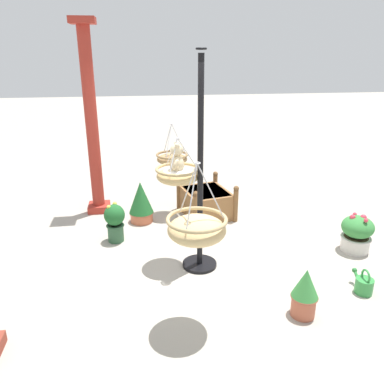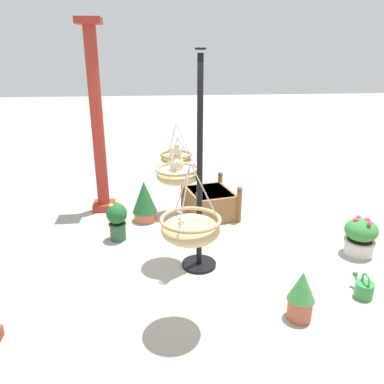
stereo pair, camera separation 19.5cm
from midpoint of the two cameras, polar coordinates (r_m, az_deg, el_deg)
ground_plane at (r=5.23m, az=2.37°, el=-9.69°), size 40.00×40.00×0.00m
display_pole_central at (r=4.66m, az=2.31°, el=-1.98°), size 0.44×0.44×2.64m
hanging_basket_with_teddy at (r=4.65m, az=-0.94°, el=2.62°), size 0.55×0.55×0.57m
teddy_bear at (r=4.60m, az=-1.21°, el=4.71°), size 0.28×0.24×0.40m
hanging_basket_left_high at (r=3.53m, az=1.38°, el=-5.46°), size 0.57×0.57×0.76m
hanging_basket_right_low at (r=6.23m, az=-1.48°, el=5.08°), size 0.52×0.52×0.66m
greenhouse_pillar_right at (r=6.47m, az=-13.09°, el=9.82°), size 0.38×0.38×3.09m
wooden_planter_box at (r=6.40m, az=3.56°, el=-1.48°), size 1.03×0.93×0.61m
potted_plant_fern_front at (r=5.63m, az=-10.13°, el=-4.10°), size 0.30×0.30×0.59m
potted_plant_tall_leafy at (r=4.19m, az=17.29°, el=-14.49°), size 0.28×0.28×0.55m
potted_plant_bushy_green at (r=5.69m, az=24.72°, el=-6.01°), size 0.43×0.43×0.54m
potted_plant_small_succulent at (r=6.18m, az=-6.21°, el=-1.41°), size 0.39×0.39×0.68m
watering_can at (r=4.86m, az=25.32°, el=-12.94°), size 0.35×0.20×0.30m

